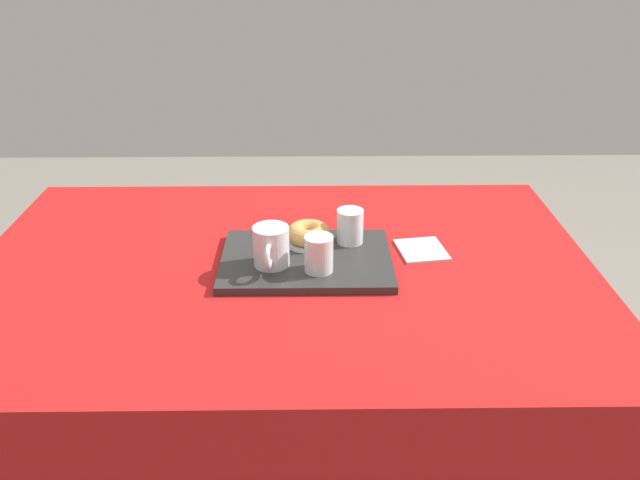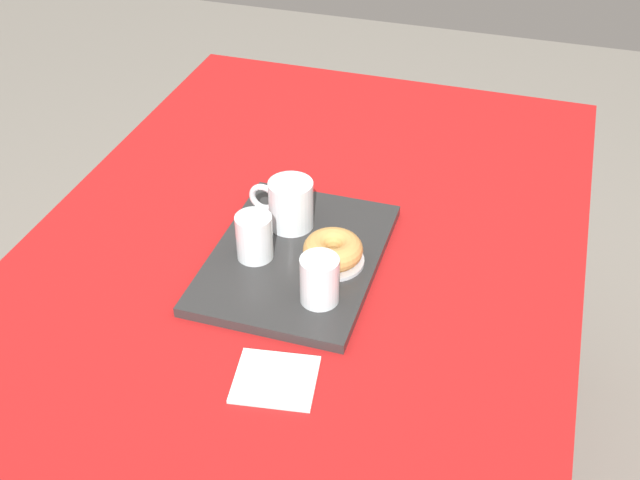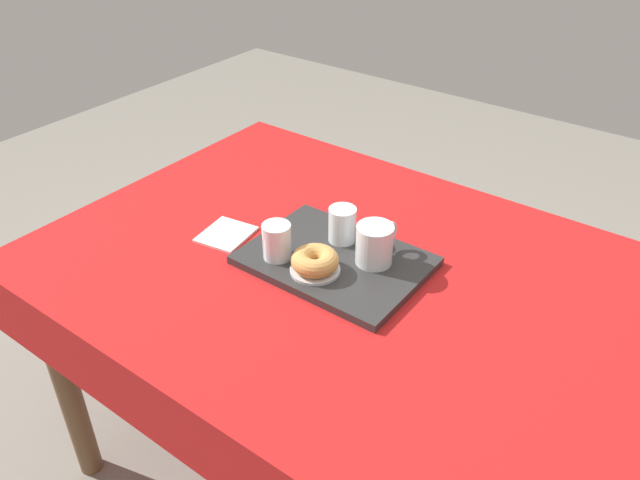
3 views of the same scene
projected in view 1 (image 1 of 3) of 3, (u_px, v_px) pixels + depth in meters
The scene contains 8 objects.
dining_table at pixel (284, 295), 1.60m from camera, with size 1.48×1.02×0.77m.
serving_tray at pixel (306, 260), 1.56m from camera, with size 0.40×0.29×0.02m, color #2D2D2D.
tea_mug_left at pixel (271, 248), 1.51m from camera, with size 0.08×0.13×0.09m.
water_glass_near at pixel (319, 255), 1.48m from camera, with size 0.07×0.07×0.09m.
water_glass_far at pixel (350, 228), 1.61m from camera, with size 0.07×0.07×0.09m.
donut_plate_left at pixel (309, 242), 1.62m from camera, with size 0.11×0.11×0.01m, color silver.
sugar_donut_left at pixel (308, 233), 1.61m from camera, with size 0.11×0.11×0.04m, color tan.
paper_napkin at pixel (422, 250), 1.63m from camera, with size 0.11×0.12×0.01m, color white.
Camera 1 is at (0.07, -1.38, 1.51)m, focal length 37.02 mm.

